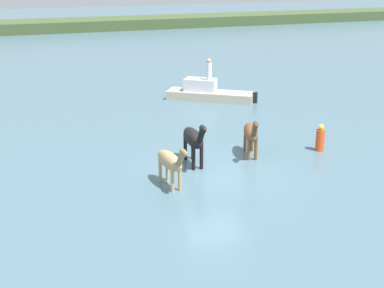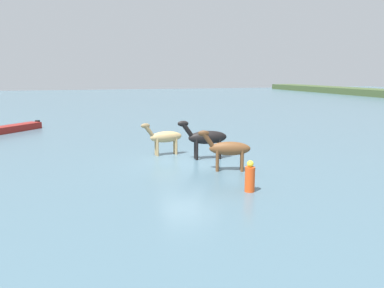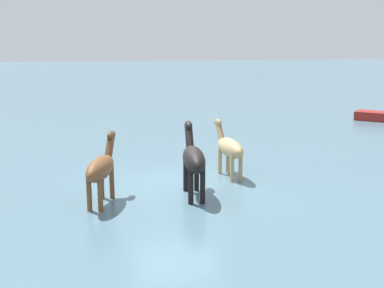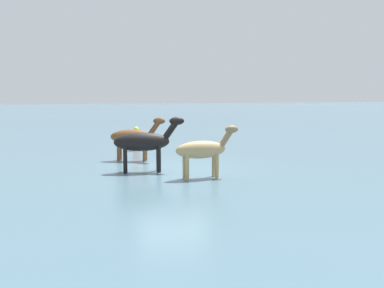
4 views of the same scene
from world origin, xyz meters
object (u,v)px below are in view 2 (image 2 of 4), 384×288
horse_chestnut_trailing (206,138)px  buoy_channel_marker (250,178)px  horse_dark_mare (165,137)px  horse_mid_herd (228,149)px  boat_skiff_near (17,129)px

horse_chestnut_trailing → buoy_channel_marker: bearing=91.6°
horse_dark_mare → buoy_channel_marker: bearing=95.4°
horse_dark_mare → horse_mid_herd: size_ratio=0.97×
horse_mid_herd → horse_chestnut_trailing: size_ratio=0.91×
horse_chestnut_trailing → buoy_channel_marker: 5.52m
boat_skiff_near → horse_dark_mare: bearing=78.7°
horse_dark_mare → boat_skiff_near: size_ratio=0.62×
horse_dark_mare → horse_chestnut_trailing: horse_chestnut_trailing is taller
horse_mid_herd → boat_skiff_near: (-15.18, -10.38, -0.81)m
boat_skiff_near → buoy_channel_marker: size_ratio=3.12×
horse_dark_mare → boat_skiff_near: (-11.21, -8.49, -0.78)m
horse_mid_herd → buoy_channel_marker: (3.00, -0.36, -0.46)m
horse_mid_herd → boat_skiff_near: bearing=-37.7°
boat_skiff_near → buoy_channel_marker: 20.77m
horse_chestnut_trailing → boat_skiff_near: bearing=-47.4°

